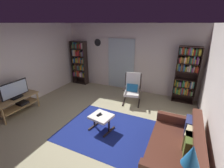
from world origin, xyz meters
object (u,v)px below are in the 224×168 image
(bookshelf_near_tv, at_px, (79,61))
(tv_remote, at_px, (99,114))
(lounge_armchair, at_px, (132,87))
(bookshelf_near_sofa, at_px, (186,73))
(tv_stand, at_px, (18,103))
(cell_phone, at_px, (99,115))
(television, at_px, (15,91))
(ottoman, at_px, (101,118))
(wall_clock, at_px, (98,42))
(leather_sofa, at_px, (177,150))

(bookshelf_near_tv, height_order, tv_remote, bookshelf_near_tv)
(bookshelf_near_tv, bearing_deg, lounge_armchair, -16.35)
(bookshelf_near_sofa, bearing_deg, tv_stand, -146.61)
(bookshelf_near_sofa, distance_m, cell_phone, 3.28)
(television, distance_m, cell_phone, 2.66)
(cell_phone, bearing_deg, tv_stand, -145.71)
(tv_stand, relative_size, ottoman, 2.08)
(cell_phone, xyz_separation_m, wall_clock, (-1.60, 2.80, 1.43))
(tv_remote, bearing_deg, television, -159.83)
(tv_stand, height_order, tv_remote, tv_stand)
(ottoman, height_order, tv_remote, tv_remote)
(tv_stand, bearing_deg, lounge_armchair, 37.04)
(cell_phone, distance_m, wall_clock, 3.53)
(television, relative_size, ottoman, 1.38)
(lounge_armchair, relative_size, ottoman, 1.73)
(ottoman, bearing_deg, television, -172.19)
(television, height_order, wall_clock, wall_clock)
(bookshelf_near_sofa, distance_m, lounge_armchair, 1.85)
(bookshelf_near_sofa, relative_size, tv_remote, 13.32)
(television, bearing_deg, lounge_armchair, 37.35)
(bookshelf_near_tv, relative_size, wall_clock, 6.48)
(bookshelf_near_tv, distance_m, tv_remote, 3.63)
(lounge_armchair, bearing_deg, ottoman, -96.80)
(bookshelf_near_tv, distance_m, ottoman, 3.71)
(tv_stand, height_order, wall_clock, wall_clock)
(leather_sofa, xyz_separation_m, wall_clock, (-3.47, 3.11, 1.54))
(leather_sofa, height_order, lounge_armchair, lounge_armchair)
(bookshelf_near_tv, xyz_separation_m, cell_phone, (2.48, -2.64, -0.60))
(cell_phone, bearing_deg, tv_remote, 157.72)
(tv_stand, distance_m, ottoman, 2.68)
(bookshelf_near_tv, relative_size, bookshelf_near_sofa, 0.98)
(lounge_armchair, bearing_deg, bookshelf_near_tv, 163.65)
(bookshelf_near_tv, height_order, ottoman, bookshelf_near_tv)
(lounge_armchair, bearing_deg, television, -142.65)
(bookshelf_near_sofa, bearing_deg, wall_clock, 177.00)
(lounge_armchair, bearing_deg, wall_clock, 152.70)
(television, xyz_separation_m, leather_sofa, (4.48, 0.05, -0.45))
(leather_sofa, height_order, wall_clock, wall_clock)
(bookshelf_near_tv, height_order, leather_sofa, bookshelf_near_tv)
(wall_clock, bearing_deg, leather_sofa, -41.80)
(leather_sofa, xyz_separation_m, ottoman, (-1.83, 0.31, 0.03))
(tv_stand, xyz_separation_m, cell_phone, (2.61, 0.33, 0.07))
(bookshelf_near_sofa, height_order, ottoman, bookshelf_near_sofa)
(cell_phone, height_order, wall_clock, wall_clock)
(bookshelf_near_sofa, height_order, cell_phone, bookshelf_near_sofa)
(tv_stand, height_order, cell_phone, tv_stand)
(bookshelf_near_sofa, xyz_separation_m, ottoman, (-1.82, -2.61, -0.70))
(bookshelf_near_tv, height_order, lounge_armchair, bookshelf_near_tv)
(bookshelf_near_tv, distance_m, wall_clock, 1.22)
(leather_sofa, bearing_deg, wall_clock, 138.20)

